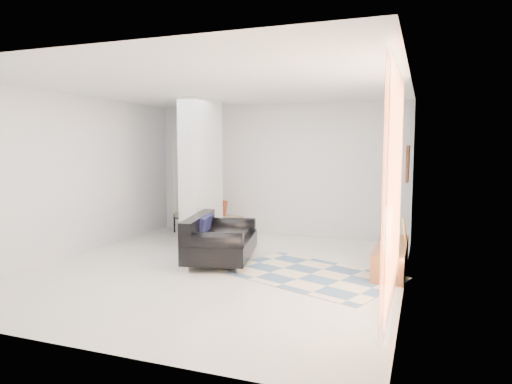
% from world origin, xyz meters
% --- Properties ---
extents(floor, '(6.00, 6.00, 0.00)m').
position_xyz_m(floor, '(0.00, 0.00, 0.00)').
color(floor, silver).
rests_on(floor, ground).
extents(ceiling, '(6.00, 6.00, 0.00)m').
position_xyz_m(ceiling, '(0.00, 0.00, 2.80)').
color(ceiling, white).
rests_on(ceiling, wall_back).
extents(wall_back, '(6.00, 0.00, 6.00)m').
position_xyz_m(wall_back, '(0.00, 3.00, 1.40)').
color(wall_back, silver).
rests_on(wall_back, ground).
extents(wall_front, '(6.00, 0.00, 6.00)m').
position_xyz_m(wall_front, '(0.00, -3.00, 1.40)').
color(wall_front, silver).
rests_on(wall_front, ground).
extents(wall_left, '(0.00, 6.00, 6.00)m').
position_xyz_m(wall_left, '(-2.75, 0.00, 1.40)').
color(wall_left, silver).
rests_on(wall_left, ground).
extents(wall_right, '(0.00, 6.00, 6.00)m').
position_xyz_m(wall_right, '(2.75, 0.00, 1.40)').
color(wall_right, silver).
rests_on(wall_right, ground).
extents(partition_column, '(0.35, 1.20, 2.80)m').
position_xyz_m(partition_column, '(-1.10, 1.60, 1.40)').
color(partition_column, silver).
rests_on(partition_column, floor).
extents(hallway_door, '(0.85, 0.06, 2.04)m').
position_xyz_m(hallway_door, '(-2.10, 2.96, 1.02)').
color(hallway_door, white).
rests_on(hallway_door, floor).
extents(curtain, '(0.00, 2.55, 2.55)m').
position_xyz_m(curtain, '(2.67, -1.15, 1.45)').
color(curtain, '#FF8243').
rests_on(curtain, wall_right).
extents(wall_art, '(0.04, 0.45, 0.55)m').
position_xyz_m(wall_art, '(2.72, 0.90, 1.65)').
color(wall_art, '#381E0F').
rests_on(wall_art, wall_right).
extents(media_console, '(0.45, 1.75, 0.80)m').
position_xyz_m(media_console, '(2.52, 0.90, 0.20)').
color(media_console, brown).
rests_on(media_console, floor).
extents(loveseat, '(1.33, 1.86, 0.76)m').
position_xyz_m(loveseat, '(-0.24, 0.48, 0.35)').
color(loveseat, silver).
rests_on(loveseat, floor).
extents(daybed, '(1.66, 1.14, 0.77)m').
position_xyz_m(daybed, '(-1.42, 2.49, 0.43)').
color(daybed, black).
rests_on(daybed, floor).
extents(area_rug, '(2.87, 2.40, 0.01)m').
position_xyz_m(area_rug, '(1.41, 0.20, 0.01)').
color(area_rug, beige).
rests_on(area_rug, floor).
extents(cylinder_lamp, '(0.12, 0.12, 0.65)m').
position_xyz_m(cylinder_lamp, '(2.50, 0.45, 0.73)').
color(cylinder_lamp, white).
rests_on(cylinder_lamp, media_console).
extents(bronze_figurine, '(0.12, 0.12, 0.23)m').
position_xyz_m(bronze_figurine, '(2.47, 1.46, 0.52)').
color(bronze_figurine, black).
rests_on(bronze_figurine, media_console).
extents(vase, '(0.22, 0.22, 0.21)m').
position_xyz_m(vase, '(2.47, 0.56, 0.50)').
color(vase, white).
rests_on(vase, media_console).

